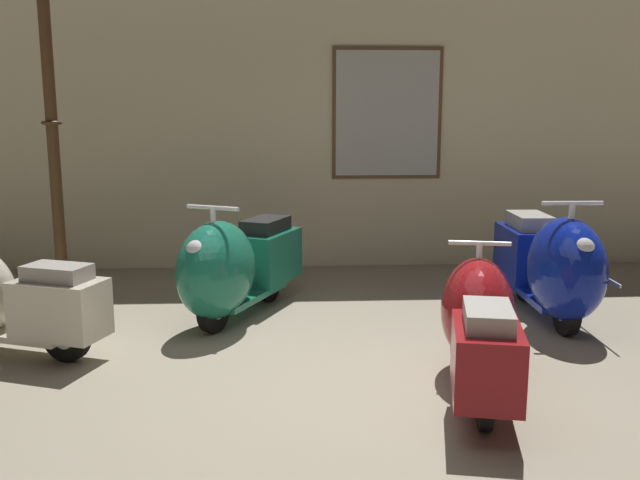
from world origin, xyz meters
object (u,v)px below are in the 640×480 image
(scooter_1, at_px, (233,267))
(scooter_2, at_px, (479,326))
(lamppost, at_px, (49,89))
(scooter_3, at_px, (553,265))

(scooter_1, distance_m, scooter_2, 2.34)
(scooter_2, height_order, lamppost, lamppost)
(scooter_1, relative_size, scooter_3, 0.98)
(scooter_1, xyz_separation_m, scooter_2, (1.72, -1.59, -0.05))
(scooter_2, distance_m, lamppost, 4.45)
(scooter_1, height_order, scooter_2, scooter_1)
(scooter_1, height_order, lamppost, lamppost)
(scooter_2, relative_size, scooter_3, 0.88)
(scooter_1, xyz_separation_m, lamppost, (-1.70, 0.78, 1.52))
(scooter_2, bearing_deg, scooter_3, -24.62)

